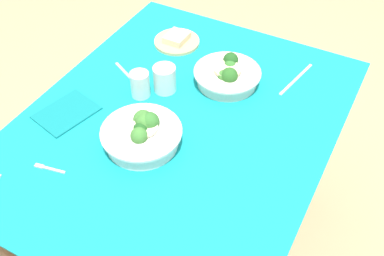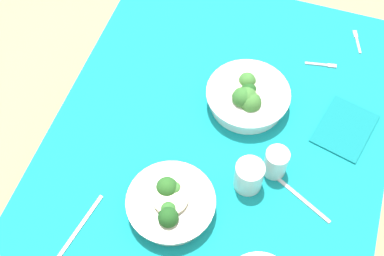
# 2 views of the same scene
# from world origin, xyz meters

# --- Properties ---
(ground_plane) EXTENTS (6.00, 6.00, 0.00)m
(ground_plane) POSITION_xyz_m (0.00, 0.00, 0.00)
(ground_plane) COLOR tan
(dining_table) EXTENTS (1.21, 0.95, 0.71)m
(dining_table) POSITION_xyz_m (0.00, 0.00, 0.59)
(dining_table) COLOR teal
(dining_table) RESTS_ON ground_plane
(broccoli_bowl_far) EXTENTS (0.25, 0.25, 0.10)m
(broccoli_bowl_far) POSITION_xyz_m (-0.13, 0.05, 0.75)
(broccoli_bowl_far) COLOR white
(broccoli_bowl_far) RESTS_ON dining_table
(broccoli_bowl_near) EXTENTS (0.23, 0.23, 0.09)m
(broccoli_bowl_near) POSITION_xyz_m (0.25, -0.06, 0.74)
(broccoli_bowl_near) COLOR silver
(broccoli_bowl_near) RESTS_ON dining_table
(water_glass_center) EXTENTS (0.07, 0.07, 0.09)m
(water_glass_center) POSITION_xyz_m (0.06, 0.18, 0.75)
(water_glass_center) COLOR silver
(water_glass_center) RESTS_ON dining_table
(water_glass_side) EXTENTS (0.08, 0.08, 0.09)m
(water_glass_side) POSITION_xyz_m (0.12, 0.12, 0.75)
(water_glass_side) COLOR silver
(water_glass_side) RESTS_ON dining_table
(fork_by_far_bowl) EXTENTS (0.03, 0.10, 0.00)m
(fork_by_far_bowl) POSITION_xyz_m (-0.35, 0.24, 0.71)
(fork_by_far_bowl) COLOR #B7B7BC
(fork_by_far_bowl) RESTS_ON dining_table
(fork_by_near_bowl) EXTENTS (0.09, 0.04, 0.00)m
(fork_by_near_bowl) POSITION_xyz_m (-0.49, 0.32, 0.71)
(fork_by_near_bowl) COLOR #B7B7BC
(fork_by_near_bowl) RESTS_ON dining_table
(table_knife_left) EXTENTS (0.09, 0.17, 0.00)m
(table_knife_left) POSITION_xyz_m (0.12, 0.27, 0.71)
(table_knife_left) COLOR #B7B7BC
(table_knife_left) RESTS_ON dining_table
(table_knife_right) EXTENTS (0.22, 0.05, 0.00)m
(table_knife_right) POSITION_xyz_m (0.38, -0.27, 0.71)
(table_knife_right) COLOR #B7B7BC
(table_knife_right) RESTS_ON dining_table
(napkin_folded_upper) EXTENTS (0.22, 0.18, 0.01)m
(napkin_folded_upper) POSITION_xyz_m (-0.14, 0.34, 0.71)
(napkin_folded_upper) COLOR #0F777D
(napkin_folded_upper) RESTS_ON dining_table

